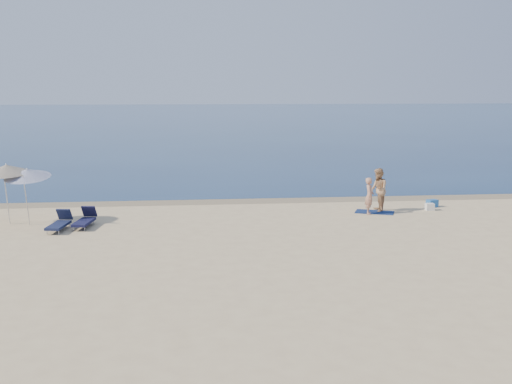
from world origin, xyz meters
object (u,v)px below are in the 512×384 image
blue_cooler (432,203)px  umbrella_near (27,173)px  person_left (369,196)px  person_right (378,190)px

blue_cooler → umbrella_near: 17.61m
umbrella_near → person_left: bearing=12.8°
person_left → umbrella_near: bearing=107.7°
person_right → blue_cooler: size_ratio=4.04×
umbrella_near → blue_cooler: bearing=16.6°
person_right → umbrella_near: 14.72m
blue_cooler → umbrella_near: bearing=167.5°
blue_cooler → umbrella_near: umbrella_near is taller
person_right → blue_cooler: 2.98m
person_right → umbrella_near: size_ratio=0.80×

